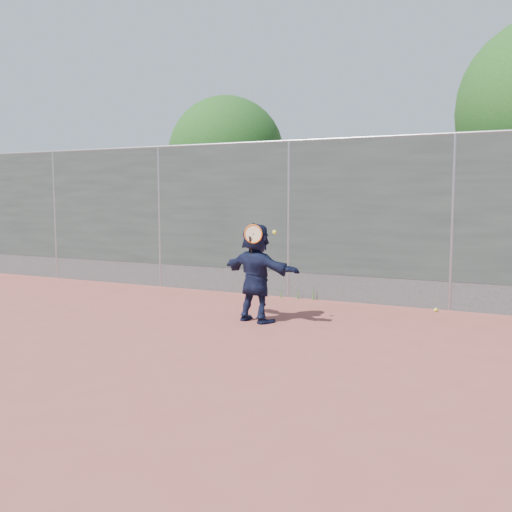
% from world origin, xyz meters
% --- Properties ---
extents(ground, '(80.00, 80.00, 0.00)m').
position_xyz_m(ground, '(0.00, 0.00, 0.00)').
color(ground, '#9E4C42').
rests_on(ground, ground).
extents(player, '(1.51, 0.81, 1.55)m').
position_xyz_m(player, '(0.38, 1.26, 0.77)').
color(player, '#131935').
rests_on(player, ground).
extents(ball_ground, '(0.07, 0.07, 0.07)m').
position_xyz_m(ball_ground, '(2.81, 3.26, 0.03)').
color(ball_ground, yellow).
rests_on(ball_ground, ground).
extents(fence, '(20.00, 0.06, 3.03)m').
position_xyz_m(fence, '(-0.00, 3.50, 1.58)').
color(fence, '#38423D').
rests_on(fence, ground).
extents(swing_action, '(0.49, 0.18, 0.51)m').
position_xyz_m(swing_action, '(0.46, 1.07, 1.38)').
color(swing_action, orange).
rests_on(swing_action, ground).
extents(tree_left, '(3.15, 3.00, 4.53)m').
position_xyz_m(tree_left, '(-2.85, 6.55, 2.94)').
color(tree_left, '#382314').
rests_on(tree_left, ground).
extents(weed_clump, '(0.68, 0.07, 0.30)m').
position_xyz_m(weed_clump, '(0.29, 3.38, 0.13)').
color(weed_clump, '#387226').
rests_on(weed_clump, ground).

